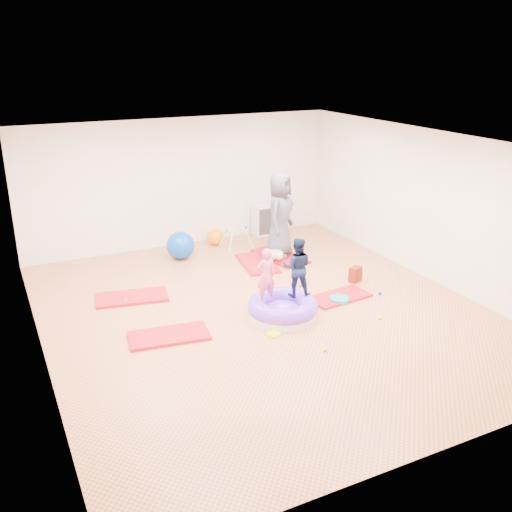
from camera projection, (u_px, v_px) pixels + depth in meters
name	position (u px, v px, depth m)	size (l,w,h in m)	color
room	(264.00, 232.00, 9.10)	(7.01, 8.01, 2.81)	tan
gym_mat_front_left	(169.00, 336.00, 8.73)	(1.22, 0.61, 0.05)	red
gym_mat_mid_left	(132.00, 297.00, 10.07)	(1.25, 0.62, 0.05)	red
gym_mat_center_back	(258.00, 263.00, 11.66)	(1.24, 0.62, 0.05)	red
gym_mat_right	(339.00, 297.00, 10.10)	(1.10, 0.55, 0.05)	red
gym_mat_rear_right	(280.00, 256.00, 12.04)	(1.30, 0.65, 0.05)	red
inflatable_cushion	(283.00, 309.00, 9.36)	(1.17, 1.17, 0.37)	white
child_pink	(266.00, 273.00, 9.08)	(0.34, 0.22, 0.93)	#EA4E85
child_navy	(297.00, 265.00, 9.31)	(0.49, 0.38, 1.01)	#0F1832
adult_caregiver	(280.00, 215.00, 11.77)	(0.86, 0.56, 1.76)	#474855
infant	(276.00, 255.00, 11.74)	(0.36, 0.37, 0.21)	#BBD2F9
ball_pit_balls	(275.00, 292.00, 10.27)	(4.25, 3.62, 0.07)	#FAFA01
exercise_ball_blue	(181.00, 245.00, 11.90)	(0.59, 0.59, 0.59)	#0947BC
exercise_ball_orange	(215.00, 237.00, 12.80)	(0.36, 0.36, 0.36)	#FF9500
infant_play_gym	(236.00, 235.00, 12.51)	(0.61, 0.58, 0.47)	silver
cube_shelf	(268.00, 219.00, 13.49)	(0.71, 0.35, 0.71)	silver
balance_disc	(339.00, 300.00, 9.95)	(0.34, 0.34, 0.08)	teal
backpack	(355.00, 274.00, 10.78)	(0.25, 0.15, 0.29)	#AF2001
yellow_toy	(273.00, 334.00, 8.79)	(0.22, 0.22, 0.03)	#FAFA01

